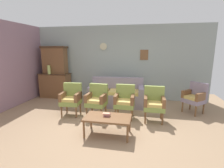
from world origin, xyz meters
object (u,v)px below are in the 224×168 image
(floral_couch, at_px, (117,95))
(armchair_row_middle, at_px, (97,99))
(armchair_by_doorway, at_px, (125,100))
(wingback_chair_by_fireplace, at_px, (195,96))
(coffee_table, at_px, (108,119))
(armchair_near_cabinet, at_px, (154,102))
(side_cabinet, at_px, (56,85))
(book_stack_on_table, at_px, (107,115))
(vase_on_cabinet, at_px, (49,70))
(armchair_near_couch_end, at_px, (71,98))

(floral_couch, distance_m, armchair_row_middle, 1.14)
(armchair_by_doorway, distance_m, wingback_chair_by_fireplace, 2.11)
(wingback_chair_by_fireplace, xyz_separation_m, coffee_table, (-2.22, -1.77, -0.12))
(armchair_near_cabinet, distance_m, coffee_table, 1.41)
(armchair_row_middle, bearing_deg, side_cabinet, 143.93)
(wingback_chair_by_fireplace, distance_m, book_stack_on_table, 2.84)
(wingback_chair_by_fireplace, bearing_deg, side_cabinet, 171.11)
(armchair_near_cabinet, relative_size, wingback_chair_by_fireplace, 1.00)
(vase_on_cabinet, xyz_separation_m, wingback_chair_by_fireplace, (5.00, -0.58, -0.60))
(wingback_chair_by_fireplace, bearing_deg, armchair_near_cabinet, -146.23)
(armchair_near_cabinet, bearing_deg, armchair_by_doorway, 175.43)
(vase_on_cabinet, distance_m, floral_couch, 2.76)
(floral_couch, relative_size, armchair_near_couch_end, 2.00)
(side_cabinet, height_order, vase_on_cabinet, vase_on_cabinet)
(side_cabinet, distance_m, book_stack_on_table, 3.64)
(armchair_by_doorway, xyz_separation_m, book_stack_on_table, (-0.27, -1.01, -0.04))
(floral_couch, distance_m, armchair_by_doorway, 1.10)
(vase_on_cabinet, relative_size, floral_couch, 0.18)
(vase_on_cabinet, distance_m, coffee_table, 3.71)
(armchair_row_middle, relative_size, armchair_by_doorway, 1.00)
(side_cabinet, distance_m, armchair_by_doorway, 3.27)
(vase_on_cabinet, relative_size, armchair_by_doorway, 0.37)
(side_cabinet, xyz_separation_m, armchair_near_couch_end, (1.38, -1.58, 0.03))
(floral_couch, relative_size, coffee_table, 1.80)
(armchair_row_middle, xyz_separation_m, armchair_by_doorway, (0.77, 0.05, 0.00))
(coffee_table, bearing_deg, floral_couch, 94.18)
(vase_on_cabinet, height_order, armchair_row_middle, vase_on_cabinet)
(armchair_row_middle, height_order, armchair_near_cabinet, same)
(armchair_near_couch_end, height_order, coffee_table, armchair_near_couch_end)
(vase_on_cabinet, distance_m, armchair_by_doorway, 3.35)
(armchair_near_couch_end, xyz_separation_m, book_stack_on_table, (1.25, -0.93, -0.04))
(armchair_near_couch_end, height_order, book_stack_on_table, armchair_near_couch_end)
(side_cabinet, distance_m, coffee_table, 3.67)
(wingback_chair_by_fireplace, xyz_separation_m, book_stack_on_table, (-2.24, -1.75, -0.04))
(book_stack_on_table, bearing_deg, armchair_by_doorway, 75.05)
(armchair_by_doorway, relative_size, book_stack_on_table, 5.62)
(armchair_row_middle, distance_m, book_stack_on_table, 1.08)
(side_cabinet, xyz_separation_m, coffee_table, (2.66, -2.54, -0.09))
(armchair_row_middle, relative_size, wingback_chair_by_fireplace, 1.00)
(armchair_near_couch_end, distance_m, coffee_table, 1.60)
(wingback_chair_by_fireplace, bearing_deg, armchair_by_doorway, -159.44)
(floral_couch, distance_m, coffee_table, 2.05)
(armchair_by_doorway, bearing_deg, wingback_chair_by_fireplace, 20.56)
(armchair_by_doorway, xyz_separation_m, coffee_table, (-0.25, -1.03, -0.12))
(vase_on_cabinet, distance_m, armchair_near_couch_end, 2.14)
(armchair_row_middle, xyz_separation_m, coffee_table, (0.52, -0.98, -0.12))
(armchair_near_couch_end, distance_m, book_stack_on_table, 1.56)
(book_stack_on_table, bearing_deg, coffee_table, -49.73)
(armchair_by_doorway, height_order, wingback_chair_by_fireplace, same)
(armchair_near_couch_end, bearing_deg, armchair_row_middle, 1.89)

